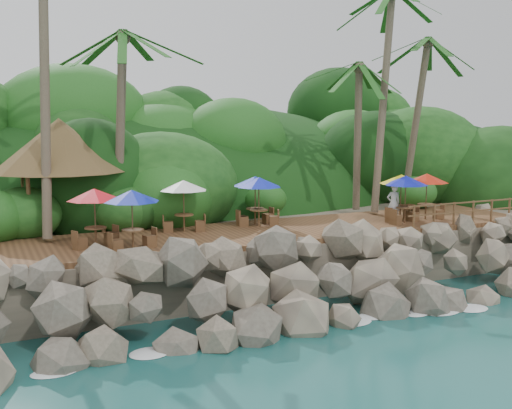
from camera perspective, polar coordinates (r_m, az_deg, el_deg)
name	(u,v)px	position (r m, az deg, el deg)	size (l,w,h in m)	color
ground	(334,331)	(19.96, 7.50, -11.92)	(140.00, 140.00, 0.00)	#19514F
land_base	(181,223)	(33.85, -7.21, -1.81)	(32.00, 25.20, 2.10)	gray
jungle_hill	(147,222)	(41.13, -10.41, -1.62)	(44.80, 28.00, 15.40)	#143811
seawall	(304,282)	(21.24, 4.62, -7.39)	(29.00, 4.00, 2.30)	gray
terrace	(256,233)	(24.46, 0.00, -2.78)	(26.00, 5.00, 0.20)	brown
jungle_foliage	(187,245)	(33.11, -6.64, -3.87)	(44.00, 16.00, 12.00)	#143811
foam_line	(329,327)	(20.19, 7.03, -11.59)	(25.20, 0.80, 0.06)	white
palapa	(60,145)	(25.87, -18.28, 5.41)	(5.42, 5.42, 4.60)	brown
dining_clusters	(248,189)	(24.11, -0.82, 1.50)	(22.06, 4.76, 2.11)	brown
railing	(482,209)	(28.30, 20.86, -0.39)	(8.30, 0.10, 1.00)	brown
waiter	(393,203)	(27.15, 13.02, 0.12)	(0.62, 0.41, 1.70)	silver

